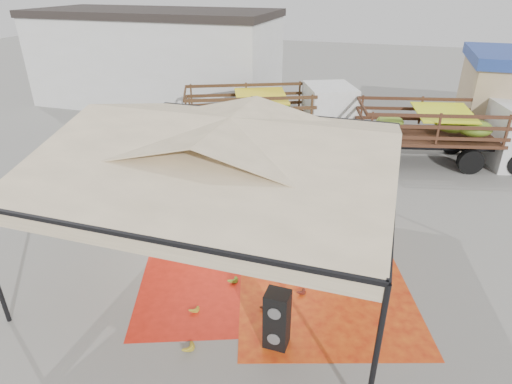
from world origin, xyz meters
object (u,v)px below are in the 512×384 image
(vendor, at_px, (246,167))
(truck_left, at_px, (276,109))
(banana_heap, at_px, (237,198))
(truck_right, at_px, (459,127))
(speaker_stack, at_px, (277,319))

(vendor, xyz_separation_m, truck_left, (-0.35, 5.37, 0.64))
(truck_left, bearing_deg, banana_heap, -109.37)
(truck_right, bearing_deg, banana_heap, -149.37)
(banana_heap, height_order, truck_left, truck_left)
(speaker_stack, distance_m, truck_left, 12.60)
(truck_right, bearing_deg, speaker_stack, -123.56)
(truck_right, bearing_deg, vendor, -158.03)
(speaker_stack, bearing_deg, truck_right, 70.97)
(truck_right, bearing_deg, truck_left, 165.77)
(speaker_stack, height_order, truck_right, truck_right)
(banana_heap, relative_size, truck_right, 0.71)
(banana_heap, height_order, vendor, vendor)
(speaker_stack, xyz_separation_m, truck_left, (-3.32, 12.12, 0.92))
(banana_heap, distance_m, truck_right, 10.00)
(banana_heap, xyz_separation_m, truck_right, (7.18, 6.89, 0.97))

